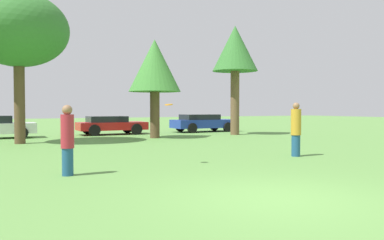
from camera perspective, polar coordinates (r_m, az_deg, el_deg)
ground_plane at (r=7.35m, az=12.46°, el=-11.13°), size 120.00×120.00×0.00m
person_thrower at (r=9.90m, az=-17.69°, el=-2.71°), size 0.31×0.31×1.71m
person_catcher at (r=13.66m, az=14.91°, el=-1.30°), size 0.34×0.34×1.82m
frisbee at (r=11.13m, az=-3.42°, el=2.25°), size 0.23×0.23×0.06m
tree_1 at (r=19.90m, az=-23.95°, el=11.82°), size 4.49×4.49×6.90m
tree_2 at (r=21.56m, az=-5.46°, el=7.71°), size 2.84×2.84×5.38m
tree_3 at (r=24.43m, az=6.29°, el=9.95°), size 2.78×2.78×6.68m
parked_car_red at (r=24.71m, az=-11.77°, el=-0.64°), size 4.18×2.02×1.14m
parked_car_blue at (r=27.04m, az=1.60°, el=-0.35°), size 4.45×2.06×1.20m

